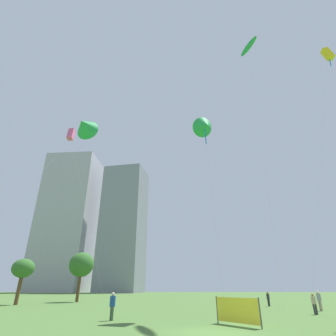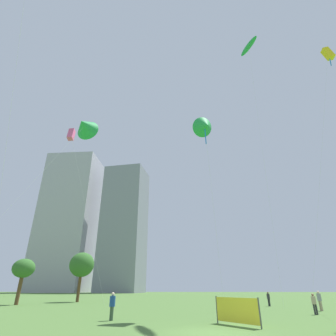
# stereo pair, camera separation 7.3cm
# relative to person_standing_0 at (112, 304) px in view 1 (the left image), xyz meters

# --- Properties ---
(ground) EXTENTS (280.00, 280.00, 0.00)m
(ground) POSITION_rel_person_standing_0_xyz_m (6.40, -5.30, -1.03)
(ground) COLOR #476B30
(person_standing_0) EXTENTS (0.39, 0.39, 1.78)m
(person_standing_0) POSITION_rel_person_standing_0_xyz_m (0.00, 0.00, 0.00)
(person_standing_0) COLOR #3F593F
(person_standing_0) RESTS_ON ground
(person_standing_1) EXTENTS (0.35, 0.35, 1.59)m
(person_standing_1) POSITION_rel_person_standing_0_xyz_m (15.82, 16.05, -0.11)
(person_standing_1) COLOR #2D2D33
(person_standing_1) RESTS_ON ground
(person_standing_2) EXTENTS (0.40, 0.40, 1.78)m
(person_standing_2) POSITION_rel_person_standing_0_xyz_m (18.72, 9.08, 0.00)
(person_standing_2) COLOR tan
(person_standing_2) RESTS_ON ground
(person_standing_3) EXTENTS (0.36, 0.36, 1.62)m
(person_standing_3) POSITION_rel_person_standing_0_xyz_m (16.29, 4.98, -0.09)
(person_standing_3) COLOR #2D2D33
(person_standing_3) RESTS_ON ground
(kite_flying_1) EXTENTS (6.99, 11.62, 22.90)m
(kite_flying_1) POSITION_rel_person_standing_0_xyz_m (-7.26, 7.92, 20.33)
(kite_flying_1) COLOR silver
(kite_flying_1) RESTS_ON ground
(kite_flying_2) EXTENTS (1.72, 7.94, 34.07)m
(kite_flying_2) POSITION_rel_person_standing_0_xyz_m (15.05, 6.33, 31.93)
(kite_flying_2) COLOR silver
(kite_flying_2) RESTS_ON ground
(kite_flying_4) EXTENTS (7.90, 1.59, 24.82)m
(kite_flying_4) POSITION_rel_person_standing_0_xyz_m (-11.57, 13.68, 22.65)
(kite_flying_4) COLOR silver
(kite_flying_4) RESTS_ON ground
(kite_flying_5) EXTENTS (2.86, 7.15, 19.19)m
(kite_flying_5) POSITION_rel_person_standing_0_xyz_m (7.78, 3.23, 16.83)
(kite_flying_5) COLOR silver
(kite_flying_5) RESTS_ON ground
(kite_flying_6) EXTENTS (5.39, 8.59, 30.03)m
(kite_flying_6) POSITION_rel_person_standing_0_xyz_m (24.02, 4.33, 27.92)
(kite_flying_6) COLOR silver
(kite_flying_6) RESTS_ON ground
(park_tree_0) EXTENTS (2.95, 2.95, 5.80)m
(park_tree_0) POSITION_rel_person_standing_0_xyz_m (-16.77, 17.53, 3.42)
(park_tree_0) COLOR brown
(park_tree_0) RESTS_ON ground
(park_tree_1) EXTENTS (3.98, 3.98, 7.53)m
(park_tree_1) POSITION_rel_person_standing_0_xyz_m (-11.38, 25.34, 4.51)
(park_tree_1) COLOR brown
(park_tree_1) RESTS_ON ground
(distant_highrise_0) EXTENTS (25.88, 22.65, 68.09)m
(distant_highrise_0) POSITION_rel_person_standing_0_xyz_m (-51.90, 112.88, 33.02)
(distant_highrise_0) COLOR #A8A8AD
(distant_highrise_0) RESTS_ON ground
(distant_highrise_1) EXTENTS (21.49, 20.12, 58.27)m
(distant_highrise_1) POSITION_rel_person_standing_0_xyz_m (-21.30, 106.69, 28.11)
(distant_highrise_1) COLOR gray
(distant_highrise_1) RESTS_ON ground
(event_banner) EXTENTS (2.12, 2.72, 1.57)m
(event_banner) POSITION_rel_person_standing_0_xyz_m (8.21, -2.48, -0.20)
(event_banner) COLOR #4C4C4C
(event_banner) RESTS_ON ground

